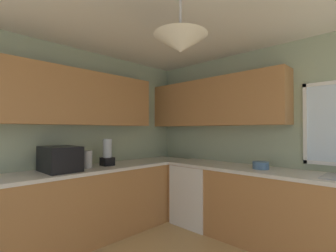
{
  "coord_description": "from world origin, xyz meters",
  "views": [
    {
      "loc": [
        1.27,
        -1.45,
        1.38
      ],
      "look_at": [
        -0.73,
        0.61,
        1.43
      ],
      "focal_mm": 25.83,
      "sensor_mm": 36.0,
      "label": 1
    }
  ],
  "objects_px": {
    "dishwasher": "(198,194)",
    "microwave": "(60,159)",
    "kettle": "(88,159)",
    "bowl": "(261,165)",
    "blender_appliance": "(107,154)"
  },
  "relations": [
    {
      "from": "dishwasher",
      "to": "microwave",
      "type": "xyz_separation_m",
      "value": [
        -0.66,
        -1.76,
        0.62
      ]
    },
    {
      "from": "dishwasher",
      "to": "kettle",
      "type": "distance_m",
      "value": 1.67
    },
    {
      "from": "microwave",
      "to": "bowl",
      "type": "bearing_deg",
      "value": 48.17
    },
    {
      "from": "kettle",
      "to": "bowl",
      "type": "relative_size",
      "value": 1.14
    },
    {
      "from": "blender_appliance",
      "to": "bowl",
      "type": "bearing_deg",
      "value": 35.94
    },
    {
      "from": "kettle",
      "to": "bowl",
      "type": "distance_m",
      "value": 2.16
    },
    {
      "from": "bowl",
      "to": "microwave",
      "type": "bearing_deg",
      "value": -131.83
    },
    {
      "from": "dishwasher",
      "to": "blender_appliance",
      "type": "distance_m",
      "value": 1.46
    },
    {
      "from": "dishwasher",
      "to": "bowl",
      "type": "distance_m",
      "value": 1.08
    },
    {
      "from": "blender_appliance",
      "to": "microwave",
      "type": "bearing_deg",
      "value": -90.0
    },
    {
      "from": "bowl",
      "to": "dishwasher",
      "type": "bearing_deg",
      "value": -178.18
    },
    {
      "from": "microwave",
      "to": "bowl",
      "type": "distance_m",
      "value": 2.41
    },
    {
      "from": "bowl",
      "to": "blender_appliance",
      "type": "bearing_deg",
      "value": -144.06
    },
    {
      "from": "microwave",
      "to": "kettle",
      "type": "relative_size",
      "value": 2.19
    },
    {
      "from": "microwave",
      "to": "kettle",
      "type": "bearing_deg",
      "value": 86.59
    }
  ]
}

